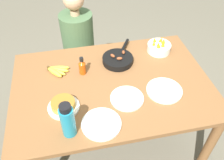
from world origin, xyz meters
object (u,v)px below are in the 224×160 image
at_px(fruit_bowl_mango, 159,47).
at_px(person_figure, 80,56).
at_px(skillet, 118,59).
at_px(water_bottle, 68,121).
at_px(empty_plate_near_front, 101,124).
at_px(hot_sauce_bottle, 82,67).
at_px(frittata_plate_center, 63,105).
at_px(empty_plate_far_left, 164,90).
at_px(banana_bunch, 57,70).
at_px(empty_plate_far_right, 127,98).

height_order(fruit_bowl_mango, person_figure, person_figure).
bearing_deg(skillet, water_bottle, 174.81).
xyz_separation_m(empty_plate_near_front, hot_sauce_bottle, (-0.06, 0.51, 0.06)).
distance_m(frittata_plate_center, empty_plate_far_left, 0.71).
distance_m(banana_bunch, fruit_bowl_mango, 0.87).
bearing_deg(banana_bunch, empty_plate_far_left, -26.33).
bearing_deg(skillet, empty_plate_far_right, -153.23).
bearing_deg(skillet, empty_plate_near_front, -171.48).
bearing_deg(empty_plate_far_right, water_bottle, -154.95).
bearing_deg(fruit_bowl_mango, person_figure, 146.17).
distance_m(skillet, empty_plate_far_left, 0.46).
xyz_separation_m(empty_plate_far_right, person_figure, (-0.25, 0.92, -0.29)).
distance_m(empty_plate_far_right, hot_sauce_bottle, 0.43).
xyz_separation_m(empty_plate_far_right, water_bottle, (-0.41, -0.19, 0.11)).
height_order(skillet, water_bottle, water_bottle).
distance_m(empty_plate_near_front, water_bottle, 0.23).
bearing_deg(water_bottle, fruit_bowl_mango, 39.57).
height_order(frittata_plate_center, empty_plate_far_left, frittata_plate_center).
height_order(banana_bunch, empty_plate_far_right, banana_bunch).
height_order(skillet, person_figure, person_figure).
bearing_deg(frittata_plate_center, water_bottle, -82.85).
bearing_deg(banana_bunch, water_bottle, -84.53).
bearing_deg(empty_plate_far_left, hot_sauce_bottle, 150.15).
bearing_deg(empty_plate_near_front, skillet, 67.60).
height_order(banana_bunch, hot_sauce_bottle, hot_sauce_bottle).
relative_size(fruit_bowl_mango, water_bottle, 0.79).
relative_size(banana_bunch, frittata_plate_center, 0.86).
height_order(skillet, fruit_bowl_mango, fruit_bowl_mango).
bearing_deg(banana_bunch, empty_plate_far_right, -39.89).
distance_m(empty_plate_far_left, fruit_bowl_mango, 0.48).
xyz_separation_m(banana_bunch, fruit_bowl_mango, (0.87, 0.09, 0.02)).
bearing_deg(person_figure, frittata_plate_center, -101.37).
bearing_deg(empty_plate_near_front, water_bottle, -175.28).
relative_size(empty_plate_near_front, person_figure, 0.21).
bearing_deg(hot_sauce_bottle, fruit_bowl_mango, 12.46).
xyz_separation_m(banana_bunch, empty_plate_far_left, (0.74, -0.37, -0.01)).
bearing_deg(frittata_plate_center, fruit_bowl_mango, 29.27).
relative_size(empty_plate_near_front, hot_sauce_bottle, 1.68).
relative_size(water_bottle, person_figure, 0.21).
bearing_deg(empty_plate_far_left, skillet, 122.75).
relative_size(banana_bunch, empty_plate_near_front, 0.73).
relative_size(banana_bunch, water_bottle, 0.73).
relative_size(empty_plate_far_left, fruit_bowl_mango, 1.29).
height_order(empty_plate_far_left, fruit_bowl_mango, fruit_bowl_mango).
height_order(skillet, empty_plate_near_front, skillet).
xyz_separation_m(skillet, hot_sauce_bottle, (-0.30, -0.08, 0.04)).
bearing_deg(empty_plate_far_right, skillet, 85.84).
relative_size(frittata_plate_center, empty_plate_far_left, 0.83).
height_order(fruit_bowl_mango, water_bottle, water_bottle).
xyz_separation_m(empty_plate_far_left, empty_plate_far_right, (-0.28, -0.02, 0.00)).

